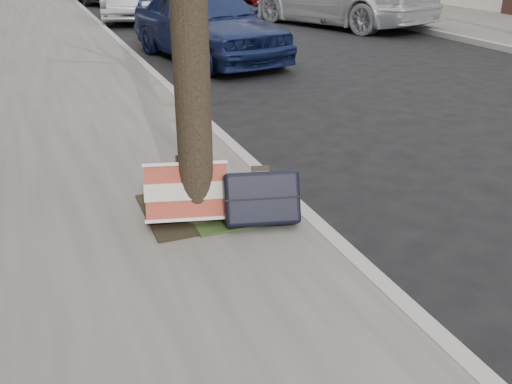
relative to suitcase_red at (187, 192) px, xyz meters
name	(u,v)px	position (x,y,z in m)	size (l,w,h in m)	color
ground	(511,247)	(2.14, -1.06, -0.35)	(120.00, 120.00, 0.00)	black
far_sidewalk	(361,3)	(9.94, 13.94, -0.29)	(4.00, 70.00, 0.12)	slate
dirt_patch	(200,208)	(0.14, 0.14, -0.22)	(0.85, 0.85, 0.01)	black
suitcase_red	(187,192)	(0.00, 0.00, 0.00)	(0.59, 0.16, 0.43)	#9B2F1F
suitcase_navy	(262,197)	(0.49, -0.26, -0.01)	(0.55, 0.18, 0.39)	black
car_near_front	(207,22)	(2.18, 6.53, 0.33)	(1.60, 3.97, 1.35)	#121C44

